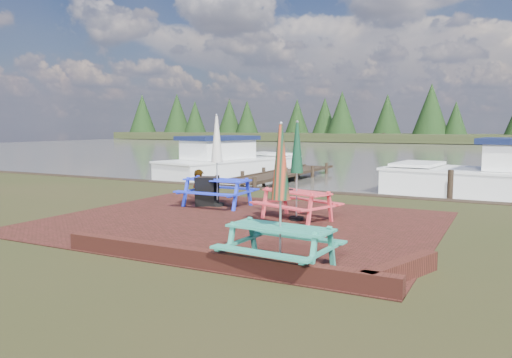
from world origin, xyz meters
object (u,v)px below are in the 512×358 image
object	(u,v)px
picnic_table_blue	(217,175)
picnic_table_teal	(280,220)
boat_jetty	(229,165)
picnic_table_red	(297,186)
chalkboard	(207,192)
person	(199,170)
jetty	(282,174)

from	to	relation	value
picnic_table_blue	picnic_table_teal	bearing A→B (deg)	-50.14
picnic_table_blue	boat_jetty	world-z (taller)	picnic_table_blue
picnic_table_blue	boat_jetty	distance (m)	9.48
picnic_table_red	chalkboard	xyz separation A→B (m)	(-3.02, 0.72, -0.39)
picnic_table_blue	chalkboard	xyz separation A→B (m)	(-0.21, -0.20, -0.46)
picnic_table_teal	picnic_table_red	xyz separation A→B (m)	(-1.37, 3.96, 0.02)
picnic_table_teal	picnic_table_blue	bearing A→B (deg)	134.97
boat_jetty	person	world-z (taller)	boat_jetty
picnic_table_red	picnic_table_blue	xyz separation A→B (m)	(-2.81, 0.92, 0.07)
picnic_table_teal	picnic_table_red	bearing A→B (deg)	113.50
picnic_table_teal	picnic_table_blue	distance (m)	6.43
picnic_table_blue	person	world-z (taller)	picnic_table_blue
jetty	person	size ratio (longest dim) A/B	5.35
picnic_table_red	boat_jetty	distance (m)	11.79
picnic_table_red	person	size ratio (longest dim) A/B	1.40
picnic_table_blue	boat_jetty	bearing A→B (deg)	117.46
picnic_table_blue	chalkboard	size ratio (longest dim) A/B	3.01
picnic_table_teal	chalkboard	bearing A→B (deg)	137.56
picnic_table_teal	person	distance (m)	8.78
picnic_table_blue	chalkboard	bearing A→B (deg)	-137.44
jetty	boat_jetty	world-z (taller)	boat_jetty
person	picnic_table_red	bearing A→B (deg)	167.15
picnic_table_red	jetty	xyz separation A→B (m)	(-4.62, 9.45, -0.72)
picnic_table_teal	picnic_table_red	size ratio (longest dim) A/B	0.98
picnic_table_red	chalkboard	world-z (taller)	picnic_table_red
jetty	person	xyz separation A→B (m)	(0.12, -6.88, 0.73)
picnic_table_blue	jetty	xyz separation A→B (m)	(-1.81, 8.52, -0.79)
person	picnic_table_teal	bearing A→B (deg)	148.78
chalkboard	jetty	distance (m)	8.87
picnic_table_red	boat_jetty	xyz separation A→B (m)	(-7.27, 9.28, -0.38)
chalkboard	picnic_table_red	bearing A→B (deg)	-40.92
picnic_table_blue	jetty	distance (m)	8.75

